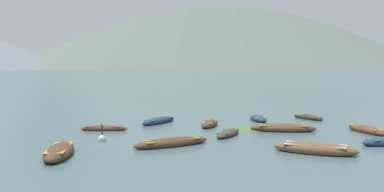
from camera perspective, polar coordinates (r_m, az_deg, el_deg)
The scene contains 15 objects.
ground_plane at distance 1506.80m, azimuth -3.09°, elevation 3.84°, with size 6000.00×6000.00×0.00m, color #476066.
mountain_1 at distance 1930.28m, azimuth -19.31°, elevation 11.43°, with size 1269.83×1269.83×522.16m, color #4C5B56.
rowboat_0 at distance 30.73m, azimuth -4.73°, elevation -3.52°, with size 3.02×3.91×0.57m.
rowboat_1 at distance 21.81m, azimuth -2.91°, elevation -6.62°, with size 4.45×3.02×0.56m.
rowboat_2 at distance 32.51m, azimuth 9.35°, elevation -3.16°, with size 1.18×3.26×0.55m.
rowboat_3 at distance 20.89m, azimuth 17.06°, elevation -7.17°, with size 4.22×3.04×0.68m.
rowboat_4 at distance 27.47m, azimuth 12.79°, elevation -4.46°, with size 4.49×2.11×0.64m.
rowboat_5 at distance 27.74m, azimuth -12.38°, elevation -4.51°, with size 3.20×0.98×0.42m.
rowboat_6 at distance 34.49m, azimuth 16.13°, elevation -2.90°, with size 2.21×3.30×0.45m.
rowboat_7 at distance 28.61m, azimuth 23.51°, elevation -4.42°, with size 1.51×3.79×0.54m.
rowboat_8 at distance 25.15m, azimuth 5.14°, elevation -5.28°, with size 2.32×3.32×0.46m.
rowboat_10 at distance 20.35m, azimuth -18.32°, elevation -7.50°, with size 1.51×4.10×0.67m.
rowboat_11 at distance 29.01m, azimuth 2.53°, elevation -3.97°, with size 1.88×3.15×0.55m.
mooring_buoy at distance 23.89m, azimuth -12.64°, elevation -5.95°, with size 0.47×0.47×1.12m.
weed_patch_2 at distance 28.03m, azimuth 8.04°, elevation -4.65°, with size 2.71×2.68×0.14m, color #477033.
Camera 1 is at (-1.26, -6.79, 4.20)m, focal length 37.59 mm.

